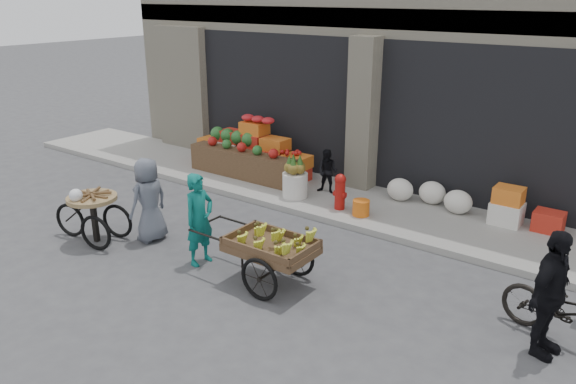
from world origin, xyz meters
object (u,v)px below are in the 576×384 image
Objects in this scene: vendor_woman at (199,219)px; cyclist at (550,294)px; vendor_grey at (149,200)px; fire_hydrant at (340,190)px; bicycle at (571,311)px; seated_person at (328,171)px; tricycle_cart at (93,211)px; banana_cart at (268,243)px; pineapple_bin at (295,185)px; orange_bucket at (361,208)px.

cyclist is at bearing -79.72° from vendor_woman.
vendor_woman is 1.34m from vendor_grey.
cyclist reaches higher than fire_hydrant.
fire_hydrant is 3.60m from vendor_grey.
bicycle is 0.57m from cyclist.
seated_person reaches higher than fire_hydrant.
vendor_woman is 0.87× the size of bicycle.
tricycle_cart is 0.98× the size of vendor_grey.
banana_cart is 1.49× the size of tricycle_cart.
seated_person is at bearing 109.40° from banana_cart.
fire_hydrant is at bearing 101.00° from banana_cart.
seated_person is 5.81m from bicycle.
seated_person reaches higher than pineapple_bin.
fire_hydrant is 0.48× the size of vendor_grey.
vendor_grey reaches higher than tricycle_cart.
tricycle_cart is (-2.06, -0.50, -0.18)m from vendor_woman.
bicycle is at bearing 14.20° from banana_cart.
banana_cart is 1.46× the size of vendor_grey.
orange_bucket is (0.50, -0.05, -0.23)m from fire_hydrant.
fire_hydrant is at bearing -2.60° from pineapple_bin.
orange_bucket is 3.29m from vendor_woman.
pineapple_bin is at bearing 177.40° from fire_hydrant.
cyclist is (5.38, -2.44, 0.43)m from pineapple_bin.
vendor_grey reaches higher than orange_bucket.
banana_cart is at bearing 115.13° from bicycle.
tricycle_cart is at bearing 110.39° from cyclist.
bicycle is 1.07× the size of cyclist.
fire_hydrant is 0.96m from seated_person.
bicycle is at bearing -36.99° from seated_person.
vendor_grey reaches higher than pineapple_bin.
cyclist is (7.05, 1.18, 0.23)m from tricycle_cart.
tricycle_cart is (-3.28, -3.52, 0.30)m from orange_bucket.
tricycle_cart is at bearing -47.47° from vendor_grey.
vendor_grey is at bearing 179.35° from banana_cart.
seated_person is at bearing 73.88° from bicycle.
vendor_woman is 0.94× the size of cyclist.
bicycle is at bearing -20.07° from pineapple_bin.
orange_bucket is 0.34× the size of seated_person.
pineapple_bin is at bearing 9.51° from vendor_woman.
vendor_woman reaches higher than tricycle_cart.
bicycle is at bearing -23.94° from fire_hydrant.
pineapple_bin is at bearing -133.69° from seated_person.
seated_person reaches higher than orange_bucket.
vendor_woman reaches higher than seated_person.
vendor_grey reaches higher than fire_hydrant.
orange_bucket is at bearing 74.90° from bicycle.
pineapple_bin is 0.30× the size of bicycle.
orange_bucket is at bearing -40.26° from seated_person.
vendor_grey is (-0.95, -3.00, 0.37)m from pineapple_bin.
vendor_grey is 0.86× the size of bicycle.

